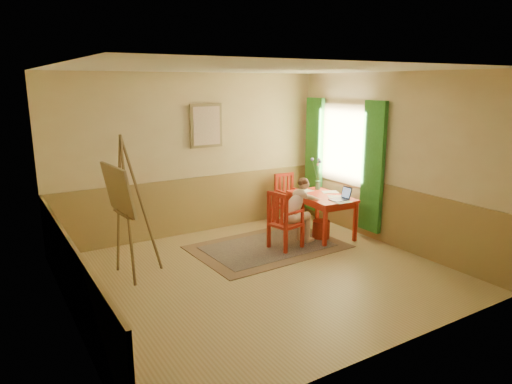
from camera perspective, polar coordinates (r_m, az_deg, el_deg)
room at (r=6.12m, az=0.70°, el=1.88°), size 5.04×4.54×2.84m
wainscot at (r=7.02m, az=-2.80°, el=-4.22°), size 5.00×4.50×1.00m
window at (r=8.45m, az=10.67°, el=4.48°), size 0.12×2.01×2.20m
wall_portrait at (r=8.09m, az=-6.21°, el=8.21°), size 0.60×0.05×0.76m
rug at (r=7.57m, az=1.50°, el=-6.81°), size 2.46×1.70×0.02m
table at (r=8.08m, az=8.14°, el=-1.01°), size 0.80×1.25×0.72m
chair_left at (r=7.35m, az=3.47°, el=-3.57°), size 0.52×0.50×0.96m
chair_back at (r=8.79m, az=3.98°, el=-0.80°), size 0.43×0.45×0.94m
figure at (r=7.53m, az=5.17°, el=-2.10°), size 0.86×0.45×1.12m
laptop at (r=7.78m, az=10.57°, el=-0.65°), size 0.35×0.21×0.21m
papers at (r=8.06m, az=8.96°, el=-0.39°), size 0.64×1.16×0.00m
vase at (r=8.45m, az=7.67°, el=2.14°), size 0.19×0.29×0.59m
wastebasket at (r=8.00m, az=8.10°, el=-4.66°), size 0.36×0.36×0.32m
easel at (r=6.34m, az=-16.40°, el=-0.38°), size 0.69×0.88×1.98m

